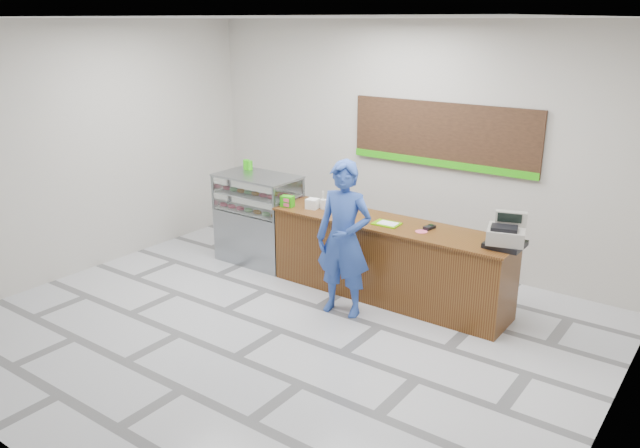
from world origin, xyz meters
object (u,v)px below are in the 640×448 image
Objects in this scene: cash_register at (506,234)px; serving_tray at (387,224)px; customer at (344,239)px; sales_counter at (388,260)px; display_case at (259,218)px.

cash_register is 1.55× the size of serving_tray.
customer is (-1.73, -0.72, -0.21)m from cash_register.
display_case is at bearing -179.99° from sales_counter.
customer is at bearing -173.88° from cash_register.
cash_register is 1.88m from customer.
sales_counter is 0.53m from serving_tray.
sales_counter is at bearing 0.01° from display_case.
cash_register reaches higher than sales_counter.
serving_tray is (-1.50, -0.09, -0.14)m from cash_register.
sales_counter is 9.56× the size of serving_tray.
serving_tray is at bearing -2.07° from display_case.
display_case reaches higher than serving_tray.
sales_counter is 2.23m from display_case.
serving_tray is at bearing -86.79° from sales_counter.
sales_counter is 0.86m from customer.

